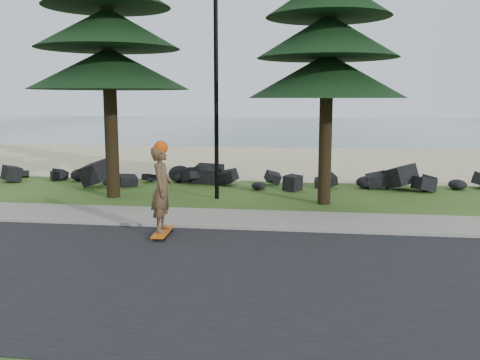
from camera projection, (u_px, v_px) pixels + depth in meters
The scene contains 9 objects.
ground at pixel (195, 220), 14.57m from camera, with size 160.00×160.00×0.00m, color #314A17.
road at pixel (143, 272), 10.16m from camera, with size 160.00×7.00×0.02m, color black.
kerb at pixel (188, 226), 13.68m from camera, with size 160.00×0.20×0.10m, color gray.
sidewalk at pixel (197, 217), 14.76m from camera, with size 160.00×2.00×0.08m, color gray.
beach_sand at pixel (255, 160), 28.76m from camera, with size 160.00×15.00×0.01m, color #CABB86.
ocean at pixel (289, 126), 64.48m from camera, with size 160.00×58.00×0.01m, color #304D5D.
seawall_boulders at pixel (229, 187), 20.05m from camera, with size 60.00×2.40×1.10m, color black, non-canonical shape.
lamp_post at pixel (216, 71), 17.07m from camera, with size 0.25×0.14×8.14m.
skateboarder at pixel (162, 189), 12.67m from camera, with size 0.54×1.25×2.29m.
Camera 1 is at (3.20, -13.92, 3.28)m, focal length 40.00 mm.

